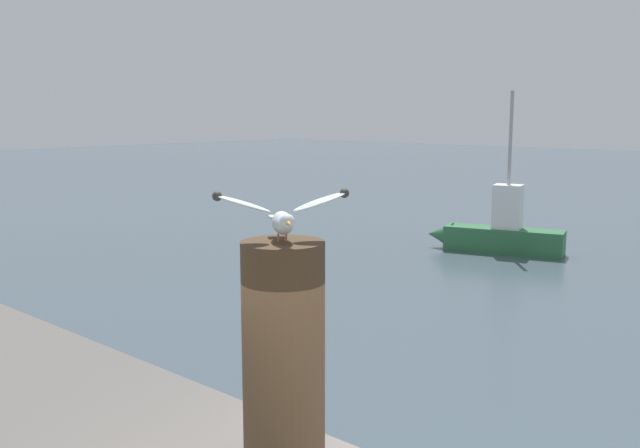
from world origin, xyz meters
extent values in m
cylinder|color=#4C3823|center=(-0.89, -0.42, 2.13)|extent=(0.38, 0.38, 1.10)
cylinder|color=#C66960|center=(-0.91, -0.43, 2.70)|extent=(0.01, 0.01, 0.04)
cylinder|color=#C66960|center=(-0.89, -0.40, 2.70)|extent=(0.01, 0.01, 0.04)
ellipsoid|color=silver|center=(-0.89, -0.42, 2.77)|extent=(0.24, 0.21, 0.10)
sphere|color=silver|center=(-0.78, -0.50, 2.79)|extent=(0.06, 0.06, 0.06)
cone|color=gold|center=(-0.74, -0.53, 2.79)|extent=(0.05, 0.04, 0.02)
cube|color=silver|center=(-1.01, -0.33, 2.77)|extent=(0.10, 0.11, 0.01)
ellipsoid|color=silver|center=(-1.00, -0.55, 2.86)|extent=(0.24, 0.27, 0.10)
sphere|color=#343434|center=(-1.07, -0.64, 2.89)|extent=(0.04, 0.04, 0.04)
ellipsoid|color=silver|center=(-0.80, -0.28, 2.86)|extent=(0.24, 0.27, 0.10)
sphere|color=#343434|center=(-0.73, -0.18, 2.89)|extent=(0.04, 0.04, 0.04)
cube|color=#2D6B3D|center=(-6.24, 12.26, 0.29)|extent=(2.78, 1.40, 0.58)
cone|color=#2D6B3D|center=(-7.70, 11.84, 0.32)|extent=(0.75, 0.75, 0.61)
cube|color=white|center=(-6.18, 12.28, 1.09)|extent=(0.75, 0.67, 1.02)
cylinder|color=#A5A5A8|center=(-6.18, 12.28, 2.66)|extent=(0.08, 0.08, 2.13)
camera|label=1|loc=(1.28, -2.61, 3.25)|focal=39.52mm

